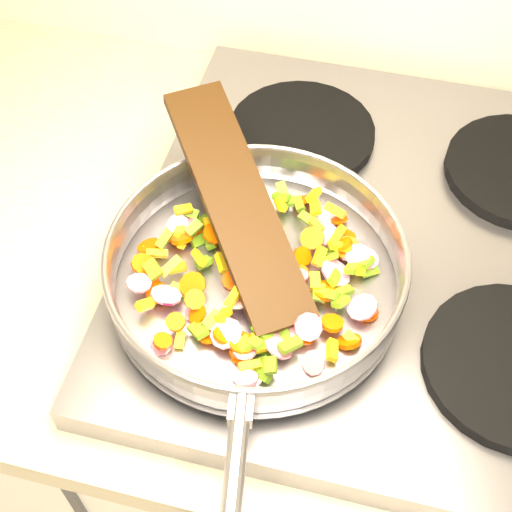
# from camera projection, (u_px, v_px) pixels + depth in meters

# --- Properties ---
(cooktop) EXTENTS (0.60, 0.60, 0.04)m
(cooktop) POSITION_uv_depth(u_px,v_px,m) (392.00, 249.00, 0.84)
(cooktop) COLOR #939399
(cooktop) RESTS_ON counter_top
(grate_fl) EXTENTS (0.19, 0.19, 0.02)m
(grate_fl) POSITION_uv_depth(u_px,v_px,m) (248.00, 309.00, 0.76)
(grate_fl) COLOR black
(grate_fl) RESTS_ON cooktop
(grate_bl) EXTENTS (0.19, 0.19, 0.02)m
(grate_bl) POSITION_uv_depth(u_px,v_px,m) (301.00, 133.00, 0.92)
(grate_bl) COLOR black
(grate_bl) RESTS_ON cooktop
(saute_pan) EXTENTS (0.36, 0.52, 0.06)m
(saute_pan) POSITION_uv_depth(u_px,v_px,m) (256.00, 269.00, 0.74)
(saute_pan) COLOR #9E9EA5
(saute_pan) RESTS_ON grate_fl
(vegetable_heap) EXTENTS (0.28, 0.27, 0.05)m
(vegetable_heap) POSITION_uv_depth(u_px,v_px,m) (259.00, 272.00, 0.76)
(vegetable_heap) COLOR #C91346
(vegetable_heap) RESTS_ON saute_pan
(wooden_spatula) EXTENTS (0.22, 0.28, 0.09)m
(wooden_spatula) POSITION_uv_depth(u_px,v_px,m) (237.00, 202.00, 0.76)
(wooden_spatula) COLOR black
(wooden_spatula) RESTS_ON saute_pan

